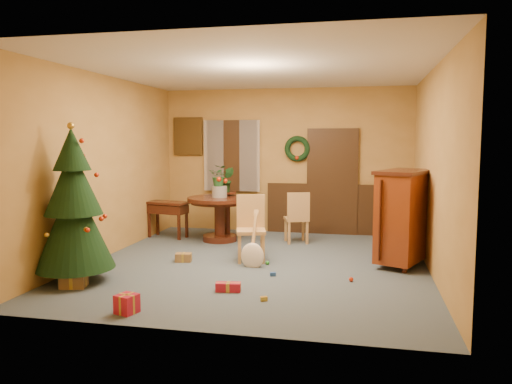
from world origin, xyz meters
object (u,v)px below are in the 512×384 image
(dining_table, at_px, (220,210))
(sideboard, at_px, (404,215))
(chair_near, at_px, (251,226))
(christmas_tree, at_px, (74,207))
(writing_desk, at_px, (168,210))

(dining_table, height_order, sideboard, sideboard)
(chair_near, height_order, christmas_tree, christmas_tree)
(christmas_tree, height_order, sideboard, christmas_tree)
(dining_table, xyz_separation_m, sideboard, (3.20, -1.16, 0.19))
(christmas_tree, bearing_deg, sideboard, 23.17)
(christmas_tree, xyz_separation_m, sideboard, (4.30, 1.84, -0.23))
(sideboard, bearing_deg, chair_near, -175.78)
(chair_near, xyz_separation_m, writing_desk, (-1.96, 1.43, -0.02))
(dining_table, xyz_separation_m, writing_desk, (-1.07, 0.11, -0.05))
(chair_near, distance_m, sideboard, 2.32)
(dining_table, bearing_deg, chair_near, -56.03)
(christmas_tree, relative_size, sideboard, 1.47)
(chair_near, bearing_deg, dining_table, 123.97)
(writing_desk, relative_size, sideboard, 0.59)
(dining_table, relative_size, writing_desk, 1.41)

